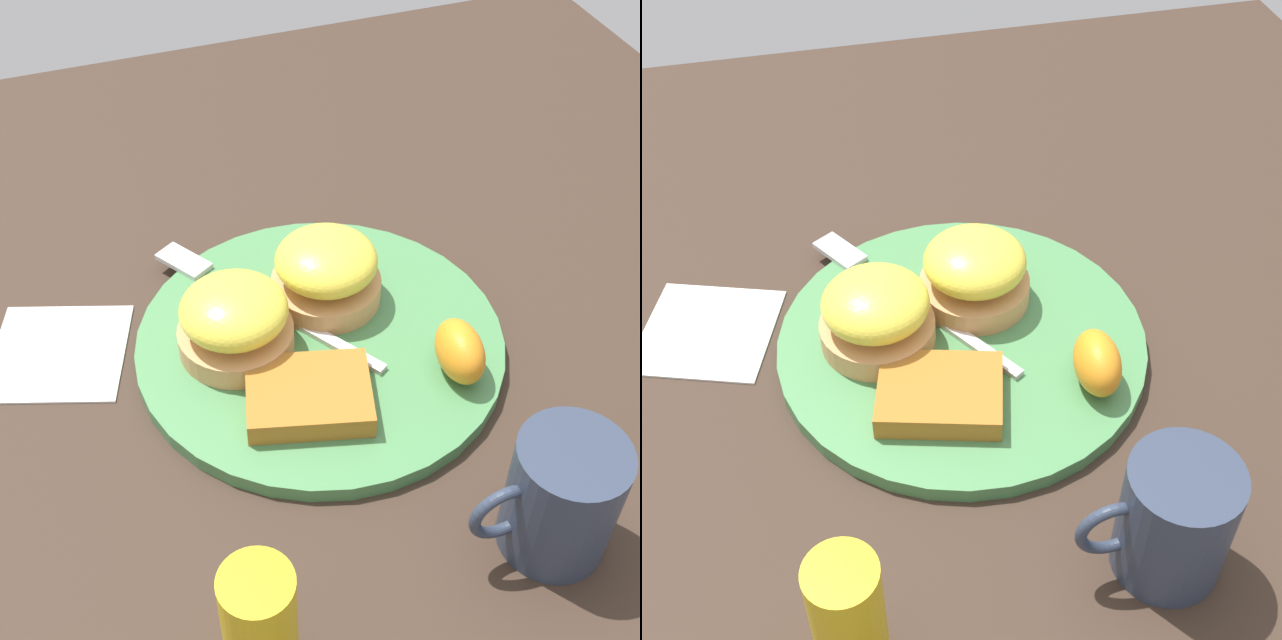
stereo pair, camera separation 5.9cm
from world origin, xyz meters
TOP-DOWN VIEW (x-y plane):
  - ground_plane at (0.00, 0.00)m, footprint 1.10×1.10m
  - plate at (0.00, 0.00)m, footprint 0.31×0.31m
  - sandwich_benedict_left at (-0.02, -0.04)m, footprint 0.09×0.09m
  - sandwich_benedict_right at (0.07, -0.01)m, footprint 0.09×0.09m
  - hashbrown_patty at (0.03, 0.06)m, footprint 0.11×0.10m
  - orange_wedge at (-0.09, 0.07)m, footprint 0.04×0.06m
  - fork at (0.04, -0.06)m, footprint 0.14×0.21m
  - cup at (-0.09, 0.22)m, footprint 0.11×0.07m
  - napkin at (0.21, -0.07)m, footprint 0.14×0.14m
  - condiment_bottle at (0.13, 0.25)m, footprint 0.04×0.04m

SIDE VIEW (x-z plane):
  - ground_plane at x=0.00m, z-range 0.00..0.00m
  - napkin at x=0.21m, z-range 0.00..0.00m
  - plate at x=0.00m, z-range 0.00..0.01m
  - fork at x=0.04m, z-range 0.01..0.02m
  - hashbrown_patty at x=0.03m, z-range 0.01..0.03m
  - orange_wedge at x=-0.09m, z-range 0.01..0.06m
  - sandwich_benedict_left at x=-0.02m, z-range 0.01..0.08m
  - sandwich_benedict_right at x=0.07m, z-range 0.01..0.08m
  - cup at x=-0.09m, z-range 0.00..0.10m
  - condiment_bottle at x=0.13m, z-range 0.00..0.11m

